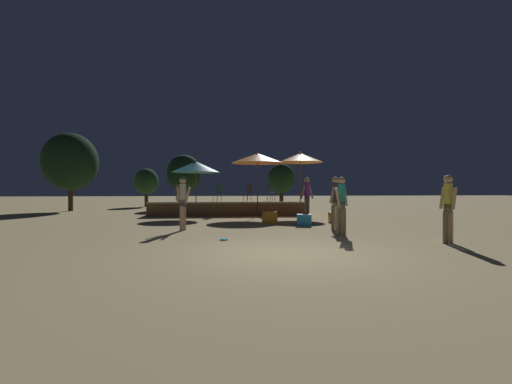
# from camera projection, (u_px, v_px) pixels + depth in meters

# --- Properties ---
(ground_plane) EXTENTS (120.00, 120.00, 0.00)m
(ground_plane) POSITION_uv_depth(u_px,v_px,m) (286.00, 254.00, 7.30)
(ground_plane) COLOR tan
(wooden_deck) EXTENTS (8.18, 2.28, 0.73)m
(wooden_deck) POSITION_uv_depth(u_px,v_px,m) (229.00, 209.00, 18.26)
(wooden_deck) COLOR brown
(wooden_deck) RESTS_ON ground
(patio_umbrella_0) EXTENTS (2.39, 2.39, 2.83)m
(patio_umbrella_0) POSITION_uv_depth(u_px,v_px,m) (196.00, 167.00, 17.01)
(patio_umbrella_0) COLOR brown
(patio_umbrella_0) RESTS_ON ground
(patio_umbrella_1) EXTENTS (2.63, 2.63, 3.24)m
(patio_umbrella_1) POSITION_uv_depth(u_px,v_px,m) (258.00, 158.00, 17.06)
(patio_umbrella_1) COLOR brown
(patio_umbrella_1) RESTS_ON ground
(patio_umbrella_2) EXTENTS (2.31, 2.31, 3.31)m
(patio_umbrella_2) POSITION_uv_depth(u_px,v_px,m) (300.00, 158.00, 17.60)
(patio_umbrella_2) COLOR brown
(patio_umbrella_2) RESTS_ON ground
(cube_seat_0) EXTENTS (0.49, 0.49, 0.42)m
(cube_seat_0) POSITION_uv_depth(u_px,v_px,m) (335.00, 217.00, 14.15)
(cube_seat_0) COLOR orange
(cube_seat_0) RESTS_ON ground
(cube_seat_1) EXTENTS (0.66, 0.66, 0.43)m
(cube_seat_1) POSITION_uv_depth(u_px,v_px,m) (304.00, 220.00, 12.91)
(cube_seat_1) COLOR #2D9EDB
(cube_seat_1) RESTS_ON ground
(cube_seat_2) EXTENTS (0.56, 0.56, 0.49)m
(cube_seat_2) POSITION_uv_depth(u_px,v_px,m) (270.00, 218.00, 13.53)
(cube_seat_2) COLOR orange
(cube_seat_2) RESTS_ON ground
(person_0) EXTENTS (0.29, 0.50, 1.74)m
(person_0) POSITION_uv_depth(u_px,v_px,m) (448.00, 206.00, 8.66)
(person_0) COLOR #72664C
(person_0) RESTS_ON ground
(person_1) EXTENTS (0.51, 0.34, 1.74)m
(person_1) POSITION_uv_depth(u_px,v_px,m) (342.00, 203.00, 10.12)
(person_1) COLOR #72664C
(person_1) RESTS_ON ground
(person_2) EXTENTS (0.61, 0.31, 1.89)m
(person_2) POSITION_uv_depth(u_px,v_px,m) (307.00, 196.00, 14.82)
(person_2) COLOR #72664C
(person_2) RESTS_ON ground
(person_3) EXTENTS (0.54, 0.38, 1.79)m
(person_3) POSITION_uv_depth(u_px,v_px,m) (335.00, 201.00, 11.50)
(person_3) COLOR #72664C
(person_3) RESTS_ON ground
(person_4) EXTENTS (0.52, 0.29, 1.78)m
(person_4) POSITION_uv_depth(u_px,v_px,m) (183.00, 200.00, 11.36)
(person_4) COLOR tan
(person_4) RESTS_ON ground
(bistro_chair_0) EXTENTS (0.48, 0.48, 0.90)m
(bistro_chair_0) POSITION_uv_depth(u_px,v_px,m) (218.00, 191.00, 17.61)
(bistro_chair_0) COLOR #1E4C47
(bistro_chair_0) RESTS_ON wooden_deck
(bistro_chair_1) EXTENTS (0.40, 0.40, 0.90)m
(bistro_chair_1) POSITION_uv_depth(u_px,v_px,m) (179.00, 191.00, 18.17)
(bistro_chair_1) COLOR #47474C
(bistro_chair_1) RESTS_ON wooden_deck
(bistro_chair_2) EXTENTS (0.48, 0.48, 0.90)m
(bistro_chair_2) POSITION_uv_depth(u_px,v_px,m) (248.00, 191.00, 18.51)
(bistro_chair_2) COLOR #2D3338
(bistro_chair_2) RESTS_ON wooden_deck
(bistro_chair_3) EXTENTS (0.44, 0.44, 0.90)m
(bistro_chair_3) POSITION_uv_depth(u_px,v_px,m) (270.00, 191.00, 18.19)
(bistro_chair_3) COLOR #1E4C47
(bistro_chair_3) RESTS_ON wooden_deck
(frisbee_disc) EXTENTS (0.23, 0.23, 0.03)m
(frisbee_disc) POSITION_uv_depth(u_px,v_px,m) (224.00, 239.00, 9.21)
(frisbee_disc) COLOR #33B2D8
(frisbee_disc) RESTS_ON ground
(background_tree_0) EXTENTS (2.41, 2.41, 3.79)m
(background_tree_0) POSITION_uv_depth(u_px,v_px,m) (184.00, 174.00, 24.06)
(background_tree_0) COLOR #3D2B1C
(background_tree_0) RESTS_ON ground
(background_tree_1) EXTENTS (3.26, 3.26, 4.87)m
(background_tree_1) POSITION_uv_depth(u_px,v_px,m) (70.00, 162.00, 21.31)
(background_tree_1) COLOR #3D2B1C
(background_tree_1) RESTS_ON ground
(background_tree_2) EXTENTS (1.85, 1.85, 2.99)m
(background_tree_2) POSITION_uv_depth(u_px,v_px,m) (146.00, 182.00, 26.74)
(background_tree_2) COLOR #3D2B1C
(background_tree_2) RESTS_ON ground
(background_tree_3) EXTENTS (1.86, 1.86, 3.14)m
(background_tree_3) POSITION_uv_depth(u_px,v_px,m) (281.00, 179.00, 23.54)
(background_tree_3) COLOR #3D2B1C
(background_tree_3) RESTS_ON ground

